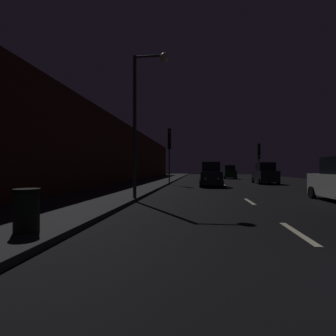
% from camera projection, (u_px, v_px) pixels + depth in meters
% --- Properties ---
extents(ground, '(27.12, 84.00, 0.02)m').
position_uv_depth(ground, '(221.00, 183.00, 27.38)').
color(ground, black).
extents(sidewalk_left, '(4.40, 84.00, 0.15)m').
position_uv_depth(sidewalk_left, '(153.00, 182.00, 28.27)').
color(sidewalk_left, '#28282B').
rests_on(sidewalk_left, ground).
extents(building_facade_left, '(0.80, 63.00, 6.05)m').
position_uv_depth(building_facade_left, '(120.00, 153.00, 25.11)').
color(building_facade_left, '#472319').
rests_on(building_facade_left, ground).
extents(lane_centerline, '(0.16, 27.83, 0.01)m').
position_uv_depth(lane_centerline, '(228.00, 187.00, 20.54)').
color(lane_centerline, beige).
rests_on(lane_centerline, ground).
extents(traffic_light_far_right, '(0.35, 0.48, 4.63)m').
position_uv_depth(traffic_light_far_right, '(259.00, 154.00, 31.97)').
color(traffic_light_far_right, '#38383A').
rests_on(traffic_light_far_right, ground).
extents(traffic_light_far_left, '(0.37, 0.48, 5.23)m').
position_uv_depth(traffic_light_far_left, '(169.00, 144.00, 23.86)').
color(traffic_light_far_left, '#38383A').
rests_on(traffic_light_far_left, ground).
extents(streetlamp_overhead, '(1.70, 0.44, 6.81)m').
position_uv_depth(streetlamp_overhead, '(145.00, 103.00, 11.85)').
color(streetlamp_overhead, '#2D2D30').
rests_on(streetlamp_overhead, ground).
extents(trash_bin_curbside, '(0.55, 0.55, 0.93)m').
position_uv_depth(trash_bin_curbside, '(27.00, 210.00, 5.55)').
color(trash_bin_curbside, black).
rests_on(trash_bin_curbside, sidewalk_left).
extents(car_approaching_headlights, '(1.90, 4.12, 2.08)m').
position_uv_depth(car_approaching_headlights, '(211.00, 175.00, 21.84)').
color(car_approaching_headlights, black).
rests_on(car_approaching_headlights, ground).
extents(car_parked_right_far, '(1.95, 4.22, 2.12)m').
position_uv_depth(car_parked_right_far, '(265.00, 174.00, 25.79)').
color(car_parked_right_far, black).
rests_on(car_parked_right_far, ground).
extents(car_distant_taillights, '(1.86, 4.02, 2.02)m').
position_uv_depth(car_distant_taillights, '(229.00, 173.00, 38.46)').
color(car_distant_taillights, '#0F3819').
rests_on(car_distant_taillights, ground).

